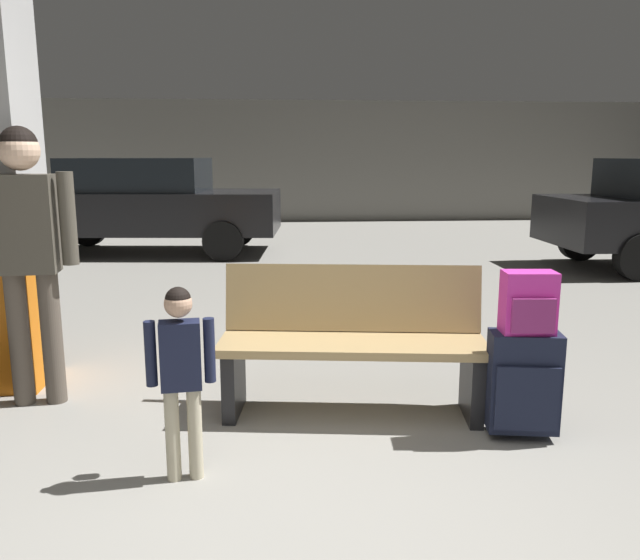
# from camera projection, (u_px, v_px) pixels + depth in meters

# --- Properties ---
(ground_plane) EXTENTS (18.00, 18.00, 0.10)m
(ground_plane) POSITION_uv_depth(u_px,v_px,m) (276.00, 316.00, 6.45)
(ground_plane) COLOR gray
(garage_back_wall) EXTENTS (18.00, 0.12, 2.80)m
(garage_back_wall) POSITION_uv_depth(u_px,v_px,m) (271.00, 162.00, 14.83)
(garage_back_wall) COLOR slate
(garage_back_wall) RESTS_ON ground_plane
(bench) EXTENTS (1.65, 0.72, 0.89)m
(bench) POSITION_uv_depth(u_px,v_px,m) (352.00, 341.00, 3.86)
(bench) COLOR tan
(bench) RESTS_ON ground_plane
(suitcase) EXTENTS (0.41, 0.28, 0.60)m
(suitcase) POSITION_uv_depth(u_px,v_px,m) (523.00, 382.00, 3.52)
(suitcase) COLOR #191E33
(suitcase) RESTS_ON ground_plane
(backpack_bright) EXTENTS (0.29, 0.21, 0.34)m
(backpack_bright) POSITION_uv_depth(u_px,v_px,m) (529.00, 303.00, 3.43)
(backpack_bright) COLOR #D833A5
(backpack_bright) RESTS_ON suitcase
(child) EXTENTS (0.32, 0.19, 0.96)m
(child) POSITION_uv_depth(u_px,v_px,m) (180.00, 363.00, 3.00)
(child) COLOR beige
(child) RESTS_ON ground_plane
(adult) EXTENTS (0.59, 0.24, 1.73)m
(adult) POSITION_uv_depth(u_px,v_px,m) (27.00, 237.00, 3.86)
(adult) COLOR brown
(adult) RESTS_ON ground_plane
(parked_car_far) EXTENTS (4.23, 2.07, 1.51)m
(parked_car_far) POSITION_uv_depth(u_px,v_px,m) (146.00, 203.00, 10.13)
(parked_car_far) COLOR black
(parked_car_far) RESTS_ON ground_plane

